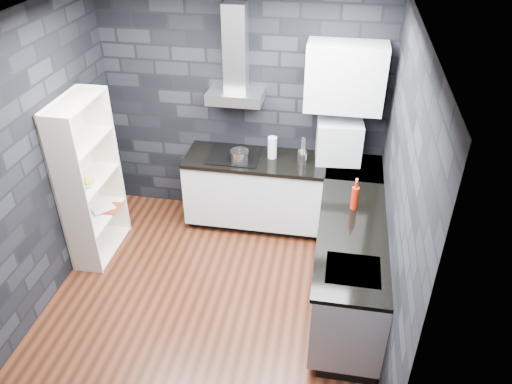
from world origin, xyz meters
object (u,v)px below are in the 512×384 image
(storage_jar, at_px, (302,156))
(fruit_bowl, at_px, (85,183))
(appliance_garage, at_px, (339,142))
(pot, at_px, (240,156))
(utensil_crock, at_px, (302,158))
(red_bottle, at_px, (355,198))
(bookshelf, at_px, (90,181))
(glass_vase, at_px, (272,148))

(storage_jar, relative_size, fruit_bowl, 0.50)
(storage_jar, height_order, appliance_garage, appliance_garage)
(pot, distance_m, storage_jar, 0.69)
(storage_jar, height_order, utensil_crock, utensil_crock)
(red_bottle, distance_m, fruit_bowl, 2.71)
(appliance_garage, height_order, bookshelf, bookshelf)
(pot, relative_size, red_bottle, 0.84)
(storage_jar, relative_size, appliance_garage, 0.22)
(red_bottle, distance_m, bookshelf, 2.71)
(pot, height_order, utensil_crock, same)
(red_bottle, xyz_separation_m, bookshelf, (-2.71, 0.03, -0.12))
(appliance_garage, relative_size, bookshelf, 0.27)
(glass_vase, xyz_separation_m, fruit_bowl, (-1.80, -0.93, -0.09))
(pot, relative_size, appliance_garage, 0.40)
(storage_jar, bearing_deg, fruit_bowl, -156.75)
(appliance_garage, bearing_deg, pot, -172.03)
(appliance_garage, bearing_deg, glass_vase, -178.81)
(fruit_bowl, bearing_deg, red_bottle, 1.52)
(storage_jar, bearing_deg, red_bottle, -55.52)
(red_bottle, bearing_deg, glass_vase, 136.81)
(pot, distance_m, red_bottle, 1.43)
(storage_jar, distance_m, bookshelf, 2.28)
(storage_jar, distance_m, appliance_garage, 0.43)
(red_bottle, bearing_deg, appliance_garage, 101.61)
(utensil_crock, distance_m, fruit_bowl, 2.31)
(fruit_bowl, bearing_deg, storage_jar, 23.25)
(pot, height_order, glass_vase, glass_vase)
(appliance_garage, bearing_deg, fruit_bowl, -163.12)
(glass_vase, bearing_deg, storage_jar, -2.41)
(bookshelf, bearing_deg, fruit_bowl, -106.72)
(appliance_garage, relative_size, red_bottle, 2.09)
(red_bottle, relative_size, bookshelf, 0.13)
(appliance_garage, bearing_deg, bookshelf, -165.10)
(pot, height_order, appliance_garage, appliance_garage)
(pot, relative_size, bookshelf, 0.11)
(utensil_crock, height_order, appliance_garage, appliance_garage)
(utensil_crock, distance_m, appliance_garage, 0.44)
(fruit_bowl, bearing_deg, pot, 27.66)
(pot, relative_size, glass_vase, 0.78)
(bookshelf, bearing_deg, utensil_crock, 2.57)
(storage_jar, bearing_deg, glass_vase, 177.59)
(storage_jar, distance_m, fruit_bowl, 2.32)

